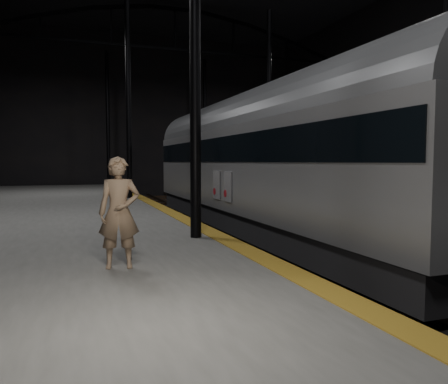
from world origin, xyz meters
name	(u,v)px	position (x,y,z in m)	size (l,w,h in m)	color
ground	(268,240)	(0.00, 0.00, 0.00)	(44.00, 44.00, 0.00)	black
platform_left	(40,239)	(-7.50, 0.00, 0.50)	(9.00, 43.80, 1.00)	#545451
platform_right	(432,218)	(7.50, 0.00, 0.50)	(9.00, 43.80, 1.00)	#545451
tactile_strip	(179,216)	(-3.25, 0.00, 1.00)	(0.50, 43.80, 0.01)	olive
track	(268,239)	(0.00, 0.00, 0.07)	(2.40, 43.00, 0.24)	#3F3328
train	(255,157)	(0.00, 1.14, 2.97)	(2.99, 19.95, 5.33)	#A5A7AE
woman	(119,213)	(-5.85, -6.47, 1.95)	(0.69, 0.45, 1.90)	#8E7157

